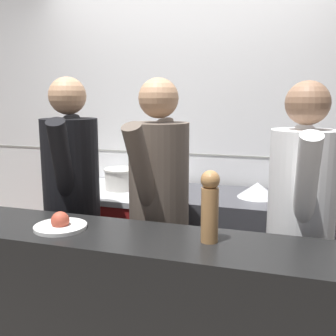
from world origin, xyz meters
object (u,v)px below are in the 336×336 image
Objects in this scene: chef_head_cook at (72,200)px; oven_range at (122,244)px; mixing_bowl_steel at (257,190)px; chef_sous at (159,210)px; chef_line at (300,225)px; stock_pot at (121,178)px; plated_dish_main at (60,224)px; pepper_mill at (210,205)px.

oven_range is at bearing 65.43° from chef_head_cook.
mixing_bowl_steel is 0.16× the size of chef_sous.
chef_head_cook is at bearing -149.89° from mixing_bowl_steel.
chef_sous reaches higher than chef_line.
oven_range is at bearing -71.84° from stock_pot.
stock_pot is at bearing 108.16° from oven_range.
chef_head_cook is (-0.05, -0.65, -0.02)m from stock_pot.
plated_dish_main is 1.24m from chef_line.
chef_sous reaches higher than stock_pot.
chef_head_cook is 1.01× the size of chef_sous.
mixing_bowl_steel is 0.16× the size of chef_head_cook.
mixing_bowl_steel is 0.71m from chef_line.
chef_sous is at bearing -50.58° from stock_pot.
pepper_mill reaches higher than plated_dish_main.
pepper_mill is at bearing -49.42° from oven_range.
chef_line reaches higher than mixing_bowl_steel.
pepper_mill reaches higher than mixing_bowl_steel.
chef_line is at bearing 48.48° from pepper_mill.
oven_range is 0.81m from chef_head_cook.
oven_range is 1.56m from chef_line.
mixing_bowl_steel is at bearing 110.48° from chef_line.
chef_head_cook is 0.59m from chef_sous.
plated_dish_main is at bearing -159.18° from chef_line.
chef_head_cook reaches higher than plated_dish_main.
pepper_mill is 0.19× the size of chef_head_cook.
oven_range is 0.53× the size of chef_line.
pepper_mill is at bearing -96.06° from mixing_bowl_steel.
pepper_mill is at bearing -43.22° from chef_sous.
stock_pot is 1.49m from chef_line.
plated_dish_main is at bearing -126.71° from mixing_bowl_steel.
mixing_bowl_steel is at bearing 57.52° from chef_sous.
chef_line is at bearing -26.32° from stock_pot.
plated_dish_main is 0.15× the size of chef_head_cook.
pepper_mill is at bearing -44.82° from chef_head_cook.
oven_range is 0.54m from stock_pot.
mixing_bowl_steel is at bearing 83.94° from pepper_mill.
chef_line is at bearing 23.56° from plated_dish_main.
stock_pot is 0.65m from chef_head_cook.
stock_pot reaches higher than plated_dish_main.
chef_line reaches higher than stock_pot.
plated_dish_main is 0.61m from chef_sous.
oven_range is 0.98m from chef_sous.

